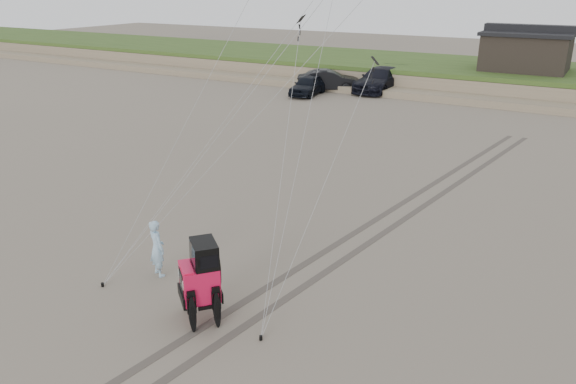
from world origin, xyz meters
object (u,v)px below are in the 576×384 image
at_px(truck_b, 329,80).
at_px(man, 157,248).
at_px(truck_a, 308,85).
at_px(truck_c, 380,80).
at_px(jeep, 200,289).
at_px(cabin, 527,50).

xyz_separation_m(truck_b, man, (8.86, -29.09, 0.06)).
relative_size(truck_a, truck_c, 0.69).
relative_size(truck_c, jeep, 1.37).
xyz_separation_m(truck_a, man, (9.42, -26.71, 0.13)).
height_order(cabin, truck_c, cabin).
bearing_deg(cabin, truck_b, -152.76).
distance_m(truck_a, man, 28.33).
bearing_deg(truck_c, man, -78.28).
distance_m(truck_b, man, 30.41).
height_order(truck_a, truck_b, truck_b).
bearing_deg(cabin, man, -96.96).
bearing_deg(cabin, truck_a, -146.34).
height_order(truck_b, man, man).
distance_m(cabin, truck_a, 16.77).
height_order(truck_c, jeep, truck_c).
bearing_deg(truck_a, cabin, 27.28).
distance_m(cabin, jeep, 37.20).
relative_size(cabin, truck_a, 1.48).
bearing_deg(truck_c, jeep, -74.33).
height_order(truck_a, man, man).
bearing_deg(truck_b, cabin, -89.34).
distance_m(truck_b, truck_c, 4.01).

